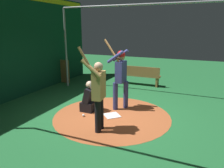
{
  "coord_description": "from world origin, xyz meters",
  "views": [
    {
      "loc": [
        2.31,
        -5.27,
        2.46
      ],
      "look_at": [
        0.0,
        0.0,
        0.95
      ],
      "focal_mm": 34.35,
      "sensor_mm": 36.0,
      "label": 1
    }
  ],
  "objects_px": {
    "catcher": "(90,99)",
    "bat_rack": "(64,72)",
    "visitor": "(98,92)",
    "bench": "(139,75)",
    "home_plate": "(112,115)",
    "batter": "(120,74)",
    "baseball_0": "(83,115)"
  },
  "relations": [
    {
      "from": "batter",
      "to": "bat_rack",
      "type": "distance_m",
      "value": 4.23
    },
    {
      "from": "visitor",
      "to": "bat_rack",
      "type": "relative_size",
      "value": 1.97
    },
    {
      "from": "batter",
      "to": "bat_rack",
      "type": "relative_size",
      "value": 2.05
    },
    {
      "from": "bat_rack",
      "to": "baseball_0",
      "type": "relative_size",
      "value": 14.19
    },
    {
      "from": "bat_rack",
      "to": "bench",
      "type": "relative_size",
      "value": 0.59
    },
    {
      "from": "catcher",
      "to": "bench",
      "type": "distance_m",
      "value": 3.59
    },
    {
      "from": "home_plate",
      "to": "baseball_0",
      "type": "distance_m",
      "value": 0.82
    },
    {
      "from": "home_plate",
      "to": "batter",
      "type": "relative_size",
      "value": 0.2
    },
    {
      "from": "bat_rack",
      "to": "bench",
      "type": "xyz_separation_m",
      "value": [
        3.35,
        0.9,
        -0.04
      ]
    },
    {
      "from": "batter",
      "to": "catcher",
      "type": "height_order",
      "value": "batter"
    },
    {
      "from": "home_plate",
      "to": "catcher",
      "type": "relative_size",
      "value": 0.45
    },
    {
      "from": "home_plate",
      "to": "catcher",
      "type": "distance_m",
      "value": 0.85
    },
    {
      "from": "catcher",
      "to": "baseball_0",
      "type": "height_order",
      "value": "catcher"
    },
    {
      "from": "batter",
      "to": "visitor",
      "type": "relative_size",
      "value": 1.04
    },
    {
      "from": "visitor",
      "to": "baseball_0",
      "type": "bearing_deg",
      "value": 136.74
    },
    {
      "from": "bench",
      "to": "batter",
      "type": "bearing_deg",
      "value": -84.79
    },
    {
      "from": "visitor",
      "to": "bench",
      "type": "distance_m",
      "value": 4.63
    },
    {
      "from": "batter",
      "to": "baseball_0",
      "type": "xyz_separation_m",
      "value": [
        -0.72,
        -1.03,
        -1.07
      ]
    },
    {
      "from": "bench",
      "to": "baseball_0",
      "type": "distance_m",
      "value": 4.07
    },
    {
      "from": "home_plate",
      "to": "batter",
      "type": "height_order",
      "value": "batter"
    },
    {
      "from": "home_plate",
      "to": "bench",
      "type": "xyz_separation_m",
      "value": [
        -0.27,
        3.63,
        0.44
      ]
    },
    {
      "from": "bat_rack",
      "to": "bench",
      "type": "height_order",
      "value": "bat_rack"
    },
    {
      "from": "bat_rack",
      "to": "catcher",
      "type": "bearing_deg",
      "value": -42.91
    },
    {
      "from": "visitor",
      "to": "bat_rack",
      "type": "distance_m",
      "value": 5.24
    },
    {
      "from": "catcher",
      "to": "bat_rack",
      "type": "xyz_separation_m",
      "value": [
        -2.85,
        2.65,
        0.12
      ]
    },
    {
      "from": "home_plate",
      "to": "bat_rack",
      "type": "distance_m",
      "value": 4.56
    },
    {
      "from": "catcher",
      "to": "batter",
      "type": "bearing_deg",
      "value": 36.12
    },
    {
      "from": "baseball_0",
      "to": "bat_rack",
      "type": "bearing_deg",
      "value": 132.93
    },
    {
      "from": "catcher",
      "to": "bat_rack",
      "type": "bearing_deg",
      "value": 137.09
    },
    {
      "from": "visitor",
      "to": "bench",
      "type": "xyz_separation_m",
      "value": [
        -0.34,
        4.59,
        -0.54
      ]
    },
    {
      "from": "home_plate",
      "to": "bench",
      "type": "bearing_deg",
      "value": 94.28
    },
    {
      "from": "home_plate",
      "to": "bench",
      "type": "distance_m",
      "value": 3.67
    }
  ]
}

